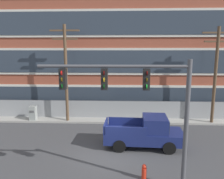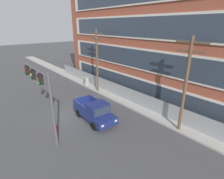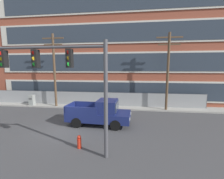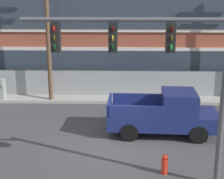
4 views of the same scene
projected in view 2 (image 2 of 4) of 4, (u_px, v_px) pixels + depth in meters
ground_plane at (74, 115)px, 18.47m from camera, size 160.00×160.00×0.00m
sidewalk_building_side at (120, 98)px, 22.38m from camera, size 80.00×2.15×0.16m
brick_mill_building at (216, 27)px, 18.00m from camera, size 42.27×11.52×17.50m
chain_link_fence at (114, 89)px, 23.49m from camera, size 29.73×0.06×1.77m
traffic_signal_mast at (40, 86)px, 13.87m from camera, size 6.53×0.43×5.91m
pickup_truck_navy at (95, 112)px, 17.07m from camera, size 5.23×2.34×2.08m
utility_pole_near_corner at (97, 59)px, 23.26m from camera, size 2.50×0.26×8.45m
utility_pole_midblock at (186, 82)px, 14.17m from camera, size 2.62×0.26×8.22m
electrical_cabinet at (86, 82)px, 26.90m from camera, size 0.57×0.56×1.41m
fire_hydrant at (57, 129)px, 15.36m from camera, size 0.24×0.24×0.78m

